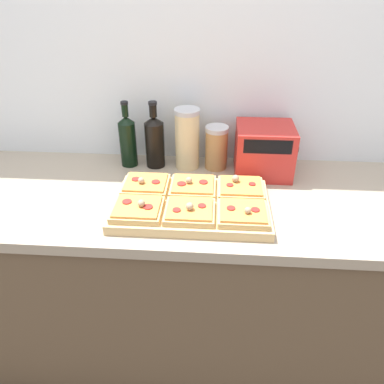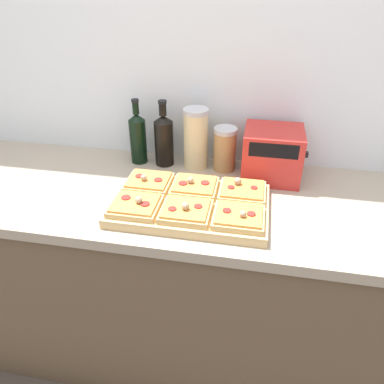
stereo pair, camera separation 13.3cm
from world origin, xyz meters
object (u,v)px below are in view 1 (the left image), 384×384
(olive_oil_bottle, at_px, (128,140))
(grain_jar_tall, at_px, (186,139))
(toaster_oven, at_px, (264,150))
(cutting_board, at_px, (191,205))
(wine_bottle, at_px, (155,141))
(grain_jar_short, at_px, (216,147))

(olive_oil_bottle, xyz_separation_m, grain_jar_tall, (0.25, -0.00, 0.01))
(grain_jar_tall, relative_size, toaster_oven, 1.02)
(cutting_board, height_order, wine_bottle, wine_bottle)
(grain_jar_short, height_order, toaster_oven, toaster_oven)
(cutting_board, bearing_deg, grain_jar_tall, 97.81)
(cutting_board, distance_m, wine_bottle, 0.39)
(cutting_board, bearing_deg, grain_jar_short, 76.18)
(grain_jar_short, bearing_deg, wine_bottle, 180.00)
(olive_oil_bottle, xyz_separation_m, grain_jar_short, (0.37, -0.00, -0.02))
(grain_jar_tall, xyz_separation_m, grain_jar_short, (0.13, 0.00, -0.04))
(grain_jar_tall, distance_m, toaster_oven, 0.32)
(grain_jar_short, bearing_deg, cutting_board, -103.82)
(cutting_board, relative_size, grain_jar_tall, 2.13)
(wine_bottle, xyz_separation_m, toaster_oven, (0.45, -0.03, -0.01))
(cutting_board, xyz_separation_m, wine_bottle, (-0.18, 0.33, 0.10))
(cutting_board, relative_size, toaster_oven, 2.16)
(cutting_board, height_order, olive_oil_bottle, olive_oil_bottle)
(cutting_board, xyz_separation_m, grain_jar_short, (0.08, 0.33, 0.08))
(olive_oil_bottle, xyz_separation_m, wine_bottle, (0.11, -0.00, 0.00))
(toaster_oven, bearing_deg, olive_oil_bottle, 176.60)
(cutting_board, relative_size, wine_bottle, 1.93)
(grain_jar_tall, relative_size, grain_jar_short, 1.39)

